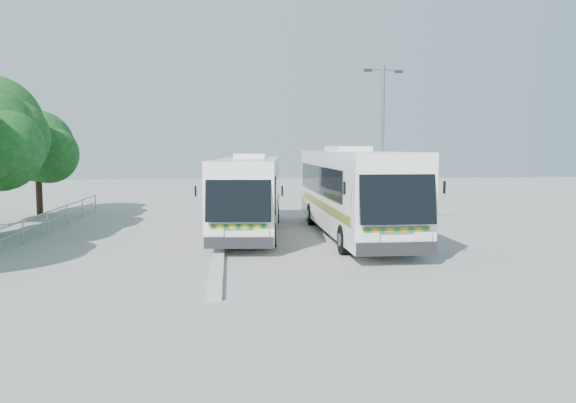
{
  "coord_description": "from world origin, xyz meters",
  "views": [
    {
      "loc": [
        -1.86,
        -19.76,
        3.81
      ],
      "look_at": [
        0.44,
        2.54,
        1.66
      ],
      "focal_mm": 35.0,
      "sensor_mm": 36.0,
      "label": 1
    }
  ],
  "objects": [
    {
      "name": "kerb_divider",
      "position": [
        -2.3,
        2.0,
        0.07
      ],
      "size": [
        0.4,
        16.0,
        0.15
      ],
      "primitive_type": "cube",
      "color": "#B2B2AD",
      "rests_on": "ground"
    },
    {
      "name": "coach_main",
      "position": [
        -1.0,
        5.33,
        1.83
      ],
      "size": [
        3.63,
        12.23,
        3.34
      ],
      "rotation": [
        0.0,
        0.0,
        -0.1
      ],
      "color": "white",
      "rests_on": "ground"
    },
    {
      "name": "railing",
      "position": [
        -10.0,
        4.0,
        0.74
      ],
      "size": [
        0.06,
        22.0,
        1.0
      ],
      "color": "gray",
      "rests_on": "ground"
    },
    {
      "name": "tree_far_e",
      "position": [
        -12.63,
        13.3,
        3.89
      ],
      "size": [
        4.54,
        4.28,
        5.92
      ],
      "color": "#382314",
      "rests_on": "ground"
    },
    {
      "name": "ground",
      "position": [
        0.0,
        0.0,
        0.0
      ],
      "size": [
        100.0,
        100.0,
        0.0
      ],
      "primitive_type": "plane",
      "color": "gray",
      "rests_on": "ground"
    },
    {
      "name": "coach_adjacent",
      "position": [
        3.36,
        3.93,
        2.01
      ],
      "size": [
        2.84,
        13.21,
        3.66
      ],
      "rotation": [
        0.0,
        0.0,
        0.0
      ],
      "color": "white",
      "rests_on": "ground"
    },
    {
      "name": "lamppost",
      "position": [
        4.68,
        4.02,
        4.03
      ],
      "size": [
        1.78,
        0.48,
        7.3
      ],
      "rotation": [
        0.0,
        0.0,
        0.18
      ],
      "color": "gray",
      "rests_on": "ground"
    }
  ]
}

